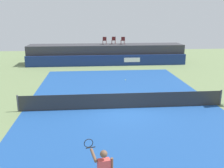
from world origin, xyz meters
TOP-DOWN VIEW (x-y plane):
  - ground_plane at (0.00, 3.00)m, footprint 48.00×48.00m
  - court_inner at (0.00, 0.00)m, footprint 12.00×22.00m
  - sponsor_wall at (0.01, 13.50)m, footprint 18.00×0.22m
  - spectator_platform at (0.00, 15.30)m, footprint 18.00×2.80m
  - spectator_chair_far_left at (-0.18, 15.35)m, footprint 0.44×0.44m
  - spectator_chair_left at (0.90, 15.52)m, footprint 0.46×0.46m
  - spectator_chair_center at (1.96, 15.20)m, footprint 0.48×0.48m
  - tennis_net at (0.00, 0.00)m, footprint 12.40×0.02m
  - net_post_near at (-6.20, 0.00)m, footprint 0.10×0.10m
  - net_post_far at (6.20, 0.00)m, footprint 0.10×0.10m
  - tennis_ball at (1.12, 6.85)m, footprint 0.07×0.07m

SIDE VIEW (x-z plane):
  - ground_plane at x=0.00m, z-range 0.00..0.00m
  - court_inner at x=0.00m, z-range 0.00..0.00m
  - tennis_ball at x=1.12m, z-range 0.00..0.07m
  - tennis_net at x=0.00m, z-range 0.00..0.95m
  - net_post_near at x=-6.20m, z-range 0.00..1.00m
  - net_post_far at x=6.20m, z-range 0.00..1.00m
  - sponsor_wall at x=0.01m, z-range 0.00..1.20m
  - spectator_platform at x=0.00m, z-range 0.00..2.20m
  - spectator_chair_far_left at x=-0.18m, z-range 2.25..3.14m
  - spectator_chair_left at x=0.90m, z-range 2.25..3.14m
  - spectator_chair_center at x=1.96m, z-range 2.25..3.14m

